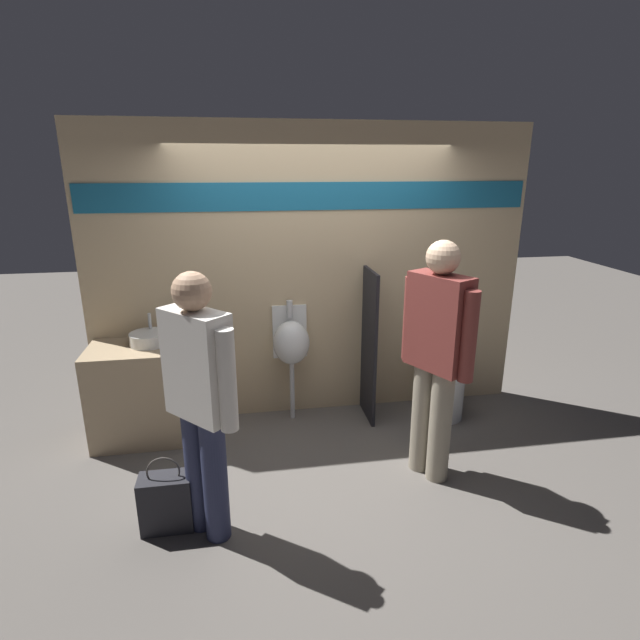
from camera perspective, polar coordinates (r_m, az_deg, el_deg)
ground_plane at (r=4.58m, az=0.36°, el=-13.29°), size 16.00×16.00×0.00m
display_wall at (r=4.63m, az=-0.88°, el=5.26°), size 4.05×0.07×2.70m
sink_counter at (r=4.66m, az=-19.08°, el=-7.82°), size 0.93×0.56×0.85m
sink_basin at (r=4.53m, az=-18.94°, el=-1.99°), size 0.33×0.33×0.24m
cell_phone at (r=4.35m, az=-16.23°, el=-3.17°), size 0.07×0.14×0.01m
divider_near_counter at (r=4.67m, az=5.63°, el=-2.98°), size 0.03×0.46×1.44m
urinal_near_counter at (r=4.61m, az=-3.31°, el=-2.59°), size 0.34×0.30×1.14m
toilet at (r=4.98m, az=13.75°, el=-6.95°), size 0.38×0.55×0.93m
person_in_vest at (r=3.76m, az=13.13°, el=-3.62°), size 0.40×0.58×1.84m
person_with_lanyard at (r=3.16m, az=-13.54°, el=-8.68°), size 0.46×0.48×1.76m
shopping_bag at (r=3.66m, az=-17.14°, el=-19.23°), size 0.34×0.19×0.54m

